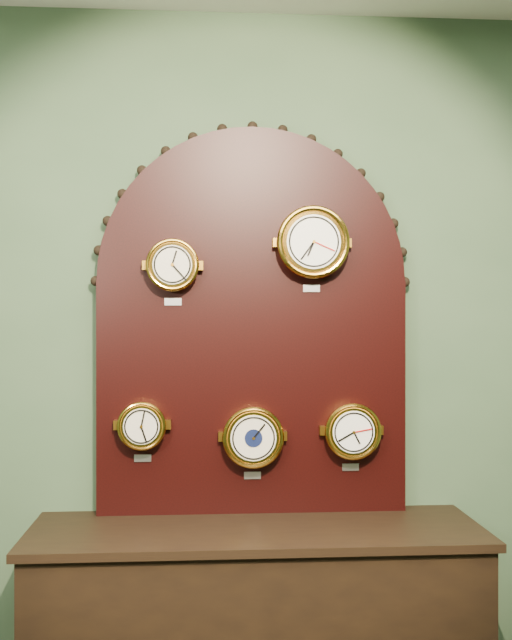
{
  "coord_description": "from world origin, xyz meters",
  "views": [
    {
      "loc": [
        -0.19,
        -0.51,
        1.59
      ],
      "look_at": [
        0.0,
        2.25,
        1.58
      ],
      "focal_mm": 42.58,
      "sensor_mm": 36.0,
      "label": 1
    }
  ],
  "objects": [
    {
      "name": "wall_back",
      "position": [
        0.0,
        2.5,
        1.4
      ],
      "size": [
        4.0,
        0.0,
        4.0
      ],
      "primitive_type": "plane",
      "rotation": [
        1.57,
        0.0,
        0.0
      ],
      "color": "#3C563A",
      "rests_on": "ground"
    },
    {
      "name": "display_board",
      "position": [
        0.0,
        2.45,
        1.63
      ],
      "size": [
        1.26,
        0.06,
        1.53
      ],
      "color": "black",
      "rests_on": "shop_counter"
    },
    {
      "name": "roman_clock",
      "position": [
        -0.31,
        2.38,
        1.79
      ],
      "size": [
        0.2,
        0.08,
        0.25
      ],
      "color": "gold",
      "rests_on": "display_board"
    },
    {
      "name": "arabic_clock",
      "position": [
        0.23,
        2.38,
        1.88
      ],
      "size": [
        0.28,
        0.08,
        0.33
      ],
      "color": "gold",
      "rests_on": "display_board"
    },
    {
      "name": "hygrometer",
      "position": [
        -0.42,
        2.38,
        1.18
      ],
      "size": [
        0.18,
        0.08,
        0.24
      ],
      "color": "gold",
      "rests_on": "display_board"
    },
    {
      "name": "barometer",
      "position": [
        -0.0,
        2.38,
        1.13
      ],
      "size": [
        0.24,
        0.08,
        0.29
      ],
      "color": "gold",
      "rests_on": "display_board"
    },
    {
      "name": "tide_clock",
      "position": [
        0.38,
        2.38,
        1.15
      ],
      "size": [
        0.22,
        0.08,
        0.27
      ],
      "color": "gold",
      "rests_on": "display_board"
    }
  ]
}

